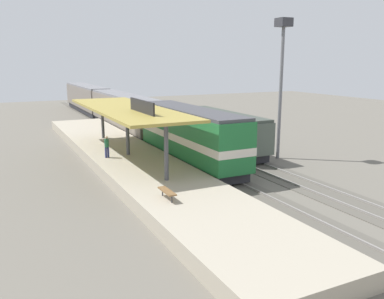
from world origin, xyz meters
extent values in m
plane|color=#666056|center=(2.00, 0.00, 0.00)|extent=(120.00, 120.00, 0.00)
cube|color=#565249|center=(0.00, 0.00, 0.02)|extent=(3.20, 110.00, 0.04)
cube|color=gray|center=(-0.72, 0.00, 0.08)|extent=(0.10, 110.00, 0.16)
cube|color=gray|center=(0.72, 0.00, 0.08)|extent=(0.10, 110.00, 0.16)
cube|color=#565249|center=(4.60, 0.00, 0.02)|extent=(3.20, 110.00, 0.04)
cube|color=gray|center=(3.88, 0.00, 0.08)|extent=(0.10, 110.00, 0.16)
cube|color=gray|center=(5.32, 0.00, 0.08)|extent=(0.10, 110.00, 0.16)
cube|color=#A89E89|center=(-4.60, 0.00, 0.45)|extent=(6.00, 44.00, 0.90)
cylinder|color=#47474C|center=(-4.60, -8.00, 2.70)|extent=(0.28, 0.28, 3.60)
cylinder|color=#47474C|center=(-4.60, 0.00, 2.70)|extent=(0.28, 0.28, 3.60)
cylinder|color=#47474C|center=(-4.60, 8.00, 2.70)|extent=(0.28, 0.28, 3.60)
cube|color=#A38E3D|center=(-4.60, 0.00, 4.60)|extent=(5.20, 18.00, 0.20)
cube|color=black|center=(-4.60, -3.60, 5.15)|extent=(0.12, 4.80, 0.90)
cylinder|color=#333338|center=(-6.00, -12.04, 1.11)|extent=(0.07, 0.07, 0.42)
cylinder|color=#333338|center=(-6.00, -10.74, 1.11)|extent=(0.07, 0.07, 0.42)
cube|color=brown|center=(-6.00, -11.39, 1.36)|extent=(0.44, 1.70, 0.08)
cube|color=#28282D|center=(0.00, -1.91, 0.51)|extent=(2.60, 13.60, 0.70)
cube|color=#1E6B33|center=(0.00, -1.91, 2.61)|extent=(2.90, 14.40, 3.50)
cube|color=#424247|center=(0.00, -1.91, 4.48)|extent=(2.78, 14.11, 0.24)
cube|color=beige|center=(0.00, -1.91, 2.35)|extent=(2.93, 14.43, 0.56)
cube|color=#28282D|center=(0.00, 16.09, 0.51)|extent=(2.60, 19.20, 0.70)
cube|color=slate|center=(0.00, 16.09, 2.51)|extent=(2.90, 20.00, 3.30)
cube|color=slate|center=(0.00, 16.09, 4.28)|extent=(2.78, 19.60, 0.24)
cube|color=#28282D|center=(0.00, 36.89, 0.51)|extent=(2.60, 19.20, 0.70)
cube|color=slate|center=(0.00, 36.89, 2.51)|extent=(2.90, 20.00, 3.30)
cube|color=slate|center=(0.00, 36.89, 4.28)|extent=(2.78, 19.60, 0.24)
cube|color=#28282D|center=(4.60, 0.80, 0.51)|extent=(2.50, 11.20, 0.70)
cube|color=#4C564C|center=(4.60, 0.80, 2.16)|extent=(2.80, 12.00, 2.60)
cube|color=#3D453D|center=(4.60, 0.80, 3.58)|extent=(2.69, 11.76, 0.24)
cylinder|color=slate|center=(7.80, -3.37, 5.50)|extent=(0.28, 0.28, 11.00)
cube|color=#333338|center=(7.80, -3.37, 11.35)|extent=(1.10, 1.10, 0.70)
cylinder|color=navy|center=(-6.49, -0.31, 1.32)|extent=(0.16, 0.16, 0.84)
cylinder|color=navy|center=(-6.31, -0.31, 1.32)|extent=(0.16, 0.16, 0.84)
cylinder|color=#23603D|center=(-6.40, -0.31, 2.06)|extent=(0.34, 0.34, 0.64)
sphere|color=tan|center=(-6.40, -0.31, 2.50)|extent=(0.23, 0.23, 0.23)
camera|label=1|loc=(-14.10, -30.88, 8.29)|focal=37.97mm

